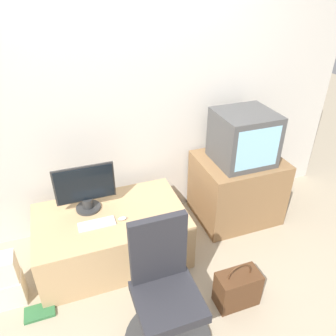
# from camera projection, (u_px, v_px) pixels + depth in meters

# --- Properties ---
(ground_plane) EXTENTS (12.00, 12.00, 0.00)m
(ground_plane) POSITION_uv_depth(u_px,v_px,m) (177.00, 322.00, 2.35)
(ground_plane) COLOR tan
(wall_back) EXTENTS (4.40, 0.05, 2.60)m
(wall_back) POSITION_uv_depth(u_px,v_px,m) (123.00, 91.00, 2.75)
(wall_back) COLOR beige
(wall_back) RESTS_ON ground_plane
(desk) EXTENTS (1.22, 0.74, 0.46)m
(desk) POSITION_uv_depth(u_px,v_px,m) (112.00, 236.00, 2.79)
(desk) COLOR tan
(desk) RESTS_ON ground_plane
(side_stand) EXTENTS (0.78, 0.64, 0.65)m
(side_stand) POSITION_uv_depth(u_px,v_px,m) (236.00, 188.00, 3.23)
(side_stand) COLOR olive
(side_stand) RESTS_ON ground_plane
(main_monitor) EXTENTS (0.48, 0.21, 0.41)m
(main_monitor) POSITION_uv_depth(u_px,v_px,m) (86.00, 189.00, 2.64)
(main_monitor) COLOR #2D2D2D
(main_monitor) RESTS_ON desk
(keyboard) EXTENTS (0.29, 0.11, 0.01)m
(keyboard) POSITION_uv_depth(u_px,v_px,m) (97.00, 224.00, 2.57)
(keyboard) COLOR silver
(keyboard) RESTS_ON desk
(mouse) EXTENTS (0.07, 0.04, 0.03)m
(mouse) POSITION_uv_depth(u_px,v_px,m) (122.00, 219.00, 2.61)
(mouse) COLOR silver
(mouse) RESTS_ON desk
(crt_tv) EXTENTS (0.50, 0.48, 0.47)m
(crt_tv) POSITION_uv_depth(u_px,v_px,m) (244.00, 138.00, 2.92)
(crt_tv) COLOR #474747
(crt_tv) RESTS_ON side_stand
(office_chair) EXTENTS (0.59, 0.59, 0.94)m
(office_chair) POSITION_uv_depth(u_px,v_px,m) (165.00, 301.00, 2.09)
(office_chair) COLOR #333333
(office_chair) RESTS_ON ground_plane
(cardboard_box_lower) EXTENTS (0.21, 0.17, 0.23)m
(cardboard_box_lower) POSITION_uv_depth(u_px,v_px,m) (10.00, 290.00, 2.45)
(cardboard_box_lower) COLOR beige
(cardboard_box_lower) RESTS_ON ground_plane
(cardboard_box_upper) EXTENTS (0.19, 0.16, 0.21)m
(cardboard_box_upper) POSITION_uv_depth(u_px,v_px,m) (2.00, 269.00, 2.34)
(cardboard_box_upper) COLOR beige
(cardboard_box_upper) RESTS_ON cardboard_box_lower
(handbag) EXTENTS (0.32, 0.17, 0.40)m
(handbag) POSITION_uv_depth(u_px,v_px,m) (237.00, 288.00, 2.43)
(handbag) COLOR #4C2D19
(handbag) RESTS_ON ground_plane
(book) EXTENTS (0.22, 0.14, 0.02)m
(book) POSITION_uv_depth(u_px,v_px,m) (40.00, 312.00, 2.41)
(book) COLOR #2D6638
(book) RESTS_ON ground_plane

